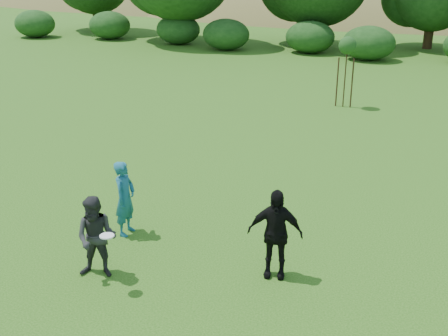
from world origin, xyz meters
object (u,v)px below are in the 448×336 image
object	(u,v)px
player_black	(275,233)
sapling	(347,47)
player_grey	(97,238)
player_teal	(125,198)

from	to	relation	value
player_black	sapling	bearing A→B (deg)	82.60
player_grey	player_black	world-z (taller)	player_black
sapling	player_black	bearing A→B (deg)	-84.62
player_teal	sapling	bearing A→B (deg)	-13.43
player_grey	player_black	bearing A→B (deg)	6.92
player_teal	player_black	world-z (taller)	player_black
player_grey	sapling	world-z (taller)	sapling
player_grey	player_black	size ratio (longest dim) A/B	0.92
player_grey	sapling	size ratio (longest dim) A/B	0.59
player_teal	player_black	bearing A→B (deg)	-99.86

